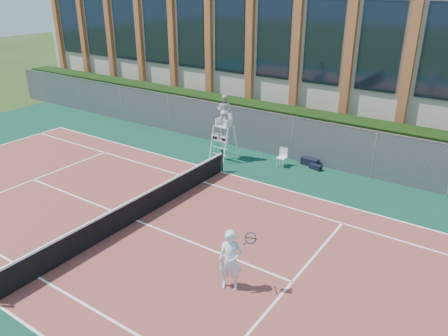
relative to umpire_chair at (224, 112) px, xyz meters
The scene contains 12 objects.
ground 7.49m from the umpire_chair, 83.09° to the right, with size 120.00×120.00×0.00m, color #233814.
apron 6.56m from the umpire_chair, 81.96° to the right, with size 36.00×20.00×0.01m, color #0B3325.
tennis_court 7.49m from the umpire_chair, 83.09° to the right, with size 23.77×10.97×0.02m, color brown.
tennis_net 7.34m from the umpire_chair, 83.09° to the right, with size 0.10×11.30×1.10m.
fence 2.35m from the umpire_chair, 64.08° to the left, with size 40.00×0.06×2.20m, color #595E60, non-canonical shape.
hedge 3.34m from the umpire_chair, 73.90° to the left, with size 40.00×1.40×2.20m, color black.
building 11.08m from the umpire_chair, 85.53° to the left, with size 45.00×10.60×8.22m.
umpire_chair is the anchor object (origin of this frame).
plastic_chair 3.51m from the umpire_chair, 15.09° to the left, with size 0.43×0.43×0.89m.
sports_bag_near 4.79m from the umpire_chair, 21.51° to the left, with size 0.84×0.34×0.36m, color black.
sports_bag_far 5.09m from the umpire_chair, 16.02° to the left, with size 0.59×0.26×0.24m, color black.
tennis_player 10.24m from the umpire_chair, 54.65° to the right, with size 1.09×0.82×1.86m.
Camera 1 is at (10.68, -9.83, 8.20)m, focal length 35.00 mm.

